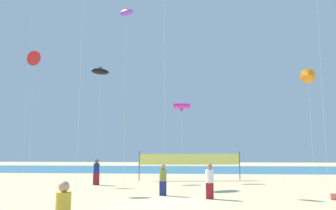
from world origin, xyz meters
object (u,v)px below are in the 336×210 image
object	(u,v)px
volleyball_net	(190,160)
beachgoer_navy_shirt	(96,171)
kite_violet_inflatable	(126,13)
beachgoer_white_shirt	(210,180)
kite_magenta_tube	(182,106)
beach_handbag	(334,197)
kite_orange_delta	(308,75)
kite_red_delta	(35,59)
kite_black_inflatable	(100,72)
beachgoer_olive_shirt	(163,179)

from	to	relation	value
volleyball_net	beachgoer_navy_shirt	bearing A→B (deg)	-145.51
volleyball_net	kite_violet_inflatable	world-z (taller)	kite_violet_inflatable
volleyball_net	kite_violet_inflatable	size ratio (longest dim) A/B	0.68
beachgoer_white_shirt	kite_magenta_tube	bearing A→B (deg)	-34.22
beachgoer_navy_shirt	beach_handbag	bearing A→B (deg)	-10.21
kite_orange_delta	volleyball_net	bearing A→B (deg)	-165.05
volleyball_net	kite_red_delta	distance (m)	15.43
beachgoer_white_shirt	kite_red_delta	size ratio (longest dim) A/B	0.17
beachgoer_white_shirt	kite_black_inflatable	size ratio (longest dim) A/B	0.18
volleyball_net	kite_orange_delta	bearing A→B (deg)	14.95
beachgoer_white_shirt	beachgoer_navy_shirt	world-z (taller)	beachgoer_navy_shirt
beachgoer_white_shirt	volleyball_net	bearing A→B (deg)	-37.87
beachgoer_olive_shirt	kite_red_delta	xyz separation A→B (m)	(-11.41, 7.64, 9.09)
kite_magenta_tube	kite_orange_delta	bearing A→B (deg)	16.93
kite_magenta_tube	kite_violet_inflatable	size ratio (longest dim) A/B	0.52
beachgoer_navy_shirt	beach_handbag	world-z (taller)	beachgoer_navy_shirt
beachgoer_olive_shirt	kite_violet_inflatable	distance (m)	12.10
kite_magenta_tube	kite_red_delta	size ratio (longest dim) A/B	0.60
beachgoer_olive_shirt	beach_handbag	xyz separation A→B (m)	(8.65, -0.98, -0.75)
kite_black_inflatable	kite_orange_delta	distance (m)	19.10
kite_orange_delta	kite_red_delta	bearing A→B (deg)	-167.05
kite_violet_inflatable	kite_orange_delta	distance (m)	18.17
beachgoer_navy_shirt	kite_orange_delta	bearing A→B (deg)	37.97
kite_magenta_tube	kite_black_inflatable	size ratio (longest dim) A/B	0.66
kite_black_inflatable	beachgoer_olive_shirt	bearing A→B (deg)	-56.67
kite_magenta_tube	kite_black_inflatable	distance (m)	7.84
beachgoer_white_shirt	kite_orange_delta	world-z (taller)	kite_orange_delta
volleyball_net	kite_magenta_tube	size ratio (longest dim) A/B	1.32
beachgoer_navy_shirt	kite_black_inflatable	xyz separation A→B (m)	(-1.14, 4.26, 8.35)
beach_handbag	kite_red_delta	distance (m)	23.94
kite_violet_inflatable	kite_black_inflatable	size ratio (longest dim) A/B	1.27
beachgoer_white_shirt	beachgoer_navy_shirt	xyz separation A→B (m)	(-7.82, 6.74, 0.05)
beachgoer_olive_shirt	volleyball_net	distance (m)	10.27
volleyball_net	kite_magenta_tube	world-z (taller)	kite_magenta_tube
beachgoer_navy_shirt	volleyball_net	bearing A→B (deg)	49.44
beach_handbag	kite_magenta_tube	distance (m)	14.50
kite_magenta_tube	kite_violet_inflatable	world-z (taller)	kite_violet_inflatable
kite_black_inflatable	kite_red_delta	size ratio (longest dim) A/B	0.92
beachgoer_navy_shirt	volleyball_net	xyz separation A→B (m)	(6.65, 4.57, 0.65)
kite_violet_inflatable	kite_red_delta	bearing A→B (deg)	154.92
beachgoer_navy_shirt	kite_red_delta	bearing A→B (deg)	176.30
beachgoer_olive_shirt	kite_magenta_tube	distance (m)	10.92
beachgoer_olive_shirt	kite_black_inflatable	distance (m)	14.49
kite_red_delta	volleyball_net	bearing A→B (deg)	11.19
beachgoer_white_shirt	kite_orange_delta	xyz separation A→B (m)	(9.86, 14.25, 8.45)
volleyball_net	kite_orange_delta	world-z (taller)	kite_orange_delta
beachgoer_white_shirt	kite_orange_delta	distance (m)	19.28
beach_handbag	kite_violet_inflatable	distance (m)	17.26
kite_violet_inflatable	kite_red_delta	world-z (taller)	kite_violet_inflatable
beach_handbag	kite_violet_inflatable	bearing A→B (deg)	158.11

